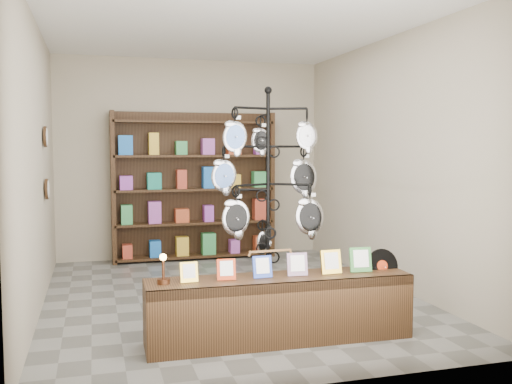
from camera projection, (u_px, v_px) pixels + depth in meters
ground at (230, 297)px, 6.42m from camera, size 5.00×5.00×0.00m
room_envelope at (229, 132)px, 6.28m from camera, size 5.00×5.00×5.00m
display_tree at (268, 185)px, 5.63m from camera, size 1.17×1.00×2.27m
front_shelf at (280, 308)px, 4.94m from camera, size 2.32×0.52×0.82m
back_shelving at (194, 191)px, 8.54m from camera, size 2.42×0.36×2.20m
wall_clocks at (46, 163)px, 6.53m from camera, size 0.03×0.24×0.84m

